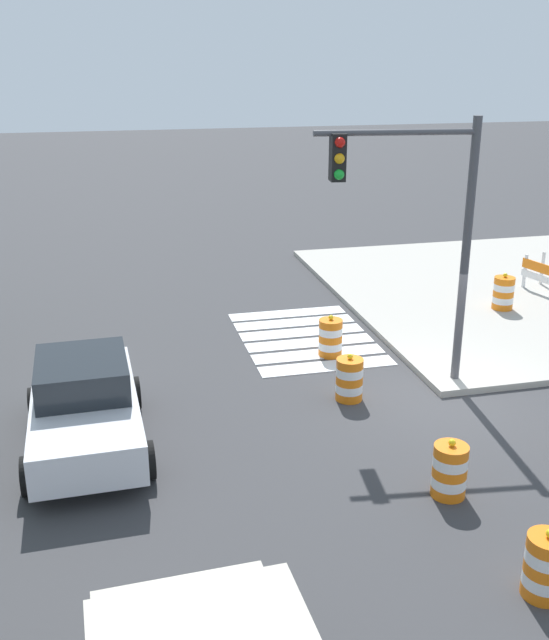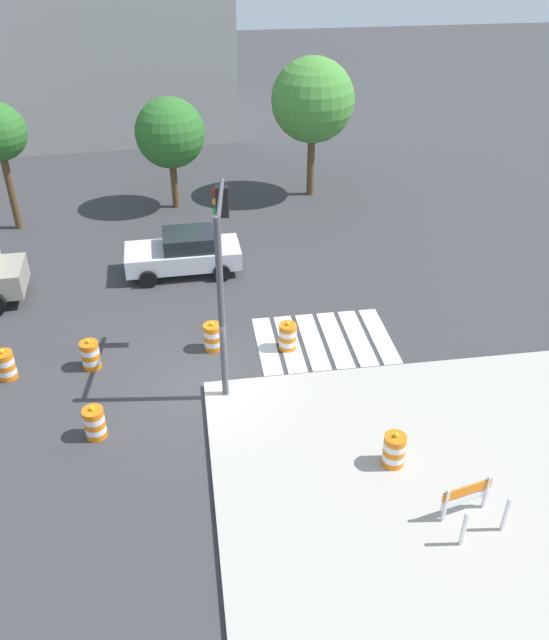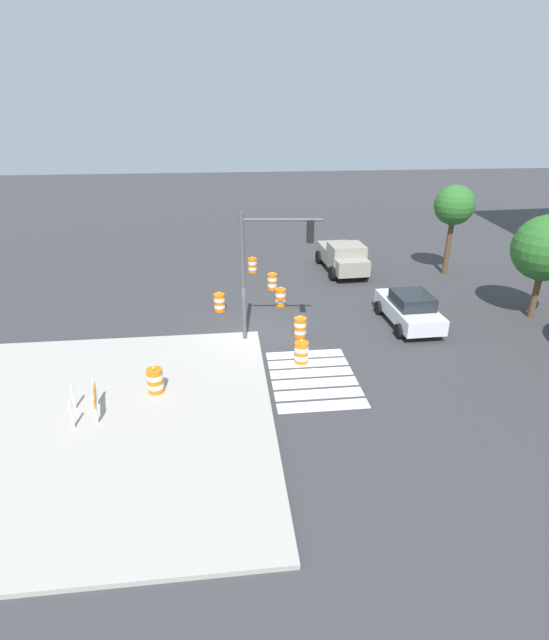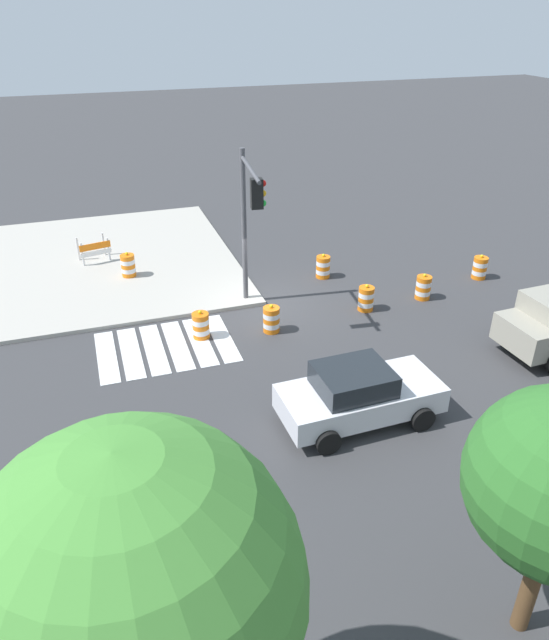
{
  "view_description": "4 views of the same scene",
  "coord_description": "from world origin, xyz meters",
  "px_view_note": "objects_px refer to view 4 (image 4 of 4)",
  "views": [
    {
      "loc": [
        -12.7,
        6.59,
        6.75
      ],
      "look_at": [
        1.96,
        3.1,
        1.31
      ],
      "focal_mm": 41.37,
      "sensor_mm": 36.0,
      "label": 1
    },
    {
      "loc": [
        -0.16,
        -15.25,
        12.19
      ],
      "look_at": [
        2.43,
        2.18,
        0.71
      ],
      "focal_mm": 36.74,
      "sensor_mm": 36.0,
      "label": 2
    },
    {
      "loc": [
        19.13,
        -1.38,
        9.34
      ],
      "look_at": [
        -0.09,
        0.78,
        0.64
      ],
      "focal_mm": 26.43,
      "sensor_mm": 36.0,
      "label": 3
    },
    {
      "loc": [
        5.82,
        18.45,
        9.96
      ],
      "look_at": [
        0.8,
        3.39,
        1.29
      ],
      "focal_mm": 33.04,
      "sensor_mm": 36.0,
      "label": 4
    }
  ],
  "objects_px": {
    "traffic_barrel_crosswalk_end": "(366,299)",
    "construction_barricade": "(94,249)",
    "traffic_barrel_median_far": "(271,319)",
    "traffic_barrel_lane_center": "(201,326)",
    "traffic_barrel_near_corner": "(323,267)",
    "street_tree_streetside_mid": "(134,589)",
    "traffic_barrel_far_curb": "(480,268)",
    "sports_car": "(358,394)",
    "traffic_barrel_on_sidewalk": "(128,265)",
    "traffic_light_pole": "(249,210)",
    "traffic_barrel_median_near": "(423,287)"
  },
  "relations": [
    {
      "from": "traffic_barrel_crosswalk_end",
      "to": "traffic_barrel_far_curb",
      "type": "distance_m",
      "value": 5.69
    },
    {
      "from": "traffic_barrel_far_curb",
      "to": "traffic_light_pole",
      "type": "bearing_deg",
      "value": 0.81
    },
    {
      "from": "traffic_barrel_near_corner",
      "to": "traffic_light_pole",
      "type": "relative_size",
      "value": 0.19
    },
    {
      "from": "traffic_light_pole",
      "to": "traffic_barrel_median_near",
      "type": "bearing_deg",
      "value": 173.28
    },
    {
      "from": "traffic_barrel_median_near",
      "to": "traffic_barrel_crosswalk_end",
      "type": "bearing_deg",
      "value": 3.8
    },
    {
      "from": "traffic_barrel_near_corner",
      "to": "traffic_barrel_far_curb",
      "type": "distance_m",
      "value": 6.31
    },
    {
      "from": "traffic_barrel_near_corner",
      "to": "traffic_barrel_lane_center",
      "type": "relative_size",
      "value": 1.0
    },
    {
      "from": "sports_car",
      "to": "traffic_barrel_lane_center",
      "type": "xyz_separation_m",
      "value": [
        3.04,
        -5.6,
        -0.36
      ]
    },
    {
      "from": "traffic_barrel_lane_center",
      "to": "traffic_barrel_on_sidewalk",
      "type": "distance_m",
      "value": 5.79
    },
    {
      "from": "traffic_barrel_median_near",
      "to": "construction_barricade",
      "type": "bearing_deg",
      "value": -32.05
    },
    {
      "from": "traffic_barrel_lane_center",
      "to": "construction_barricade",
      "type": "xyz_separation_m",
      "value": [
        2.94,
        -7.44,
        0.27
      ]
    },
    {
      "from": "traffic_barrel_crosswalk_end",
      "to": "traffic_barrel_median_far",
      "type": "relative_size",
      "value": 1.0
    },
    {
      "from": "sports_car",
      "to": "traffic_barrel_crosswalk_end",
      "type": "xyz_separation_m",
      "value": [
        -3.05,
        -5.69,
        -0.36
      ]
    },
    {
      "from": "sports_car",
      "to": "traffic_barrel_median_near",
      "type": "distance_m",
      "value": 8.04
    },
    {
      "from": "sports_car",
      "to": "traffic_barrel_median_far",
      "type": "relative_size",
      "value": 4.26
    },
    {
      "from": "traffic_barrel_lane_center",
      "to": "traffic_light_pole",
      "type": "distance_m",
      "value": 4.14
    },
    {
      "from": "traffic_barrel_crosswalk_end",
      "to": "traffic_barrel_lane_center",
      "type": "xyz_separation_m",
      "value": [
        6.09,
        0.08,
        0.0
      ]
    },
    {
      "from": "street_tree_streetside_mid",
      "to": "sports_car",
      "type": "bearing_deg",
      "value": -131.89
    },
    {
      "from": "construction_barricade",
      "to": "street_tree_streetside_mid",
      "type": "height_order",
      "value": "street_tree_streetside_mid"
    },
    {
      "from": "traffic_barrel_far_curb",
      "to": "construction_barricade",
      "type": "distance_m",
      "value": 15.91
    },
    {
      "from": "construction_barricade",
      "to": "traffic_barrel_median_near",
      "type": "bearing_deg",
      "value": 147.95
    },
    {
      "from": "traffic_barrel_median_far",
      "to": "traffic_light_pole",
      "type": "bearing_deg",
      "value": -76.89
    },
    {
      "from": "traffic_barrel_far_curb",
      "to": "traffic_barrel_lane_center",
      "type": "xyz_separation_m",
      "value": [
        11.68,
        1.15,
        0.0
      ]
    },
    {
      "from": "construction_barricade",
      "to": "traffic_light_pole",
      "type": "bearing_deg",
      "value": 127.77
    },
    {
      "from": "traffic_barrel_near_corner",
      "to": "traffic_light_pole",
      "type": "xyz_separation_m",
      "value": [
        3.68,
        2.21,
        3.46
      ]
    },
    {
      "from": "traffic_barrel_crosswalk_end",
      "to": "traffic_barrel_median_far",
      "type": "xyz_separation_m",
      "value": [
        3.74,
        0.42,
        0.0
      ]
    },
    {
      "from": "street_tree_streetside_mid",
      "to": "traffic_barrel_far_curb",
      "type": "bearing_deg",
      "value": -137.34
    },
    {
      "from": "sports_car",
      "to": "traffic_barrel_near_corner",
      "type": "distance_m",
      "value": 9.23
    },
    {
      "from": "sports_car",
      "to": "traffic_barrel_median_far",
      "type": "xyz_separation_m",
      "value": [
        0.69,
        -5.27,
        -0.36
      ]
    },
    {
      "from": "traffic_barrel_median_far",
      "to": "traffic_barrel_lane_center",
      "type": "height_order",
      "value": "same"
    },
    {
      "from": "traffic_barrel_far_curb",
      "to": "street_tree_streetside_mid",
      "type": "distance_m",
      "value": 20.58
    },
    {
      "from": "traffic_barrel_lane_center",
      "to": "traffic_barrel_on_sidewalk",
      "type": "relative_size",
      "value": 1.0
    },
    {
      "from": "traffic_barrel_crosswalk_end",
      "to": "construction_barricade",
      "type": "xyz_separation_m",
      "value": [
        9.03,
        -7.35,
        0.27
      ]
    },
    {
      "from": "traffic_barrel_far_curb",
      "to": "traffic_barrel_lane_center",
      "type": "relative_size",
      "value": 1.0
    },
    {
      "from": "construction_barricade",
      "to": "traffic_light_pole",
      "type": "xyz_separation_m",
      "value": [
        -4.98,
        6.42,
        3.19
      ]
    },
    {
      "from": "sports_car",
      "to": "traffic_barrel_median_far",
      "type": "height_order",
      "value": "sports_car"
    },
    {
      "from": "traffic_barrel_crosswalk_end",
      "to": "traffic_barrel_lane_center",
      "type": "distance_m",
      "value": 6.09
    },
    {
      "from": "construction_barricade",
      "to": "traffic_barrel_crosswalk_end",
      "type": "bearing_deg",
      "value": 140.84
    },
    {
      "from": "traffic_barrel_near_corner",
      "to": "traffic_barrel_lane_center",
      "type": "xyz_separation_m",
      "value": [
        5.72,
        3.23,
        0.0
      ]
    },
    {
      "from": "traffic_barrel_near_corner",
      "to": "traffic_barrel_crosswalk_end",
      "type": "relative_size",
      "value": 1.0
    },
    {
      "from": "traffic_light_pole",
      "to": "street_tree_streetside_mid",
      "type": "relative_size",
      "value": 0.87
    },
    {
      "from": "traffic_barrel_near_corner",
      "to": "street_tree_streetside_mid",
      "type": "distance_m",
      "value": 18.53
    },
    {
      "from": "traffic_barrel_far_curb",
      "to": "street_tree_streetside_mid",
      "type": "xyz_separation_m",
      "value": [
        14.85,
        13.68,
        3.99
      ]
    },
    {
      "from": "traffic_barrel_crosswalk_end",
      "to": "street_tree_streetside_mid",
      "type": "distance_m",
      "value": 16.15
    },
    {
      "from": "traffic_barrel_crosswalk_end",
      "to": "traffic_barrel_median_far",
      "type": "bearing_deg",
      "value": 6.37
    },
    {
      "from": "traffic_barrel_crosswalk_end",
      "to": "construction_barricade",
      "type": "height_order",
      "value": "construction_barricade"
    },
    {
      "from": "street_tree_streetside_mid",
      "to": "traffic_barrel_median_far",
      "type": "bearing_deg",
      "value": -114.36
    },
    {
      "from": "sports_car",
      "to": "traffic_light_pole",
      "type": "bearing_deg",
      "value": -81.35
    },
    {
      "from": "traffic_barrel_near_corner",
      "to": "street_tree_streetside_mid",
      "type": "relative_size",
      "value": 0.16
    },
    {
      "from": "traffic_barrel_on_sidewalk",
      "to": "construction_barricade",
      "type": "height_order",
      "value": "traffic_barrel_on_sidewalk"
    }
  ]
}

